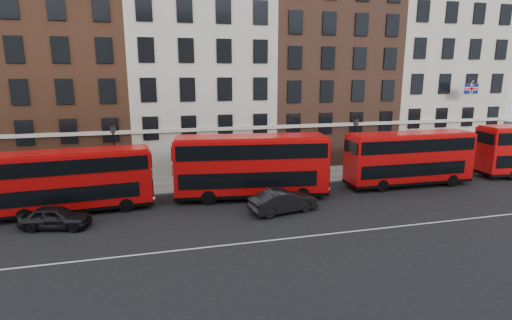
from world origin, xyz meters
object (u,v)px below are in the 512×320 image
object	(u,v)px
bus_b	(73,180)
bus_c	(251,165)
bus_d	(409,157)
traffic_light	(496,144)
car_front	(283,201)
car_rear	(56,217)

from	to	relation	value
bus_b	bus_c	bearing A→B (deg)	-4.28
bus_d	traffic_light	xyz separation A→B (m)	(11.35, 2.78, 0.09)
bus_c	car_front	xyz separation A→B (m)	(1.35, -3.47, -1.73)
bus_b	bus_d	distance (m)	25.14
bus_c	bus_d	world-z (taller)	bus_c
car_rear	bus_b	bearing A→B (deg)	0.63
bus_b	car_front	xyz separation A→B (m)	(13.34, -3.46, -1.47)
bus_b	car_front	world-z (taller)	bus_b
bus_c	traffic_light	bearing A→B (deg)	14.36
bus_b	bus_d	world-z (taller)	bus_d
car_rear	traffic_light	world-z (taller)	traffic_light
bus_c	traffic_light	size ratio (longest dim) A/B	3.45
car_rear	traffic_light	size ratio (longest dim) A/B	1.22
bus_c	bus_d	xyz separation A→B (m)	(13.15, -0.00, -0.14)
car_rear	car_front	xyz separation A→B (m)	(13.96, -0.74, 0.08)
car_front	traffic_light	size ratio (longest dim) A/B	1.40
bus_d	car_rear	bearing A→B (deg)	-173.39
car_front	car_rear	bearing A→B (deg)	74.80
bus_b	traffic_light	size ratio (longest dim) A/B	3.06
car_rear	traffic_light	distance (m)	37.55
bus_b	bus_c	size ratio (longest dim) A/B	0.89
bus_c	car_front	size ratio (longest dim) A/B	2.46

